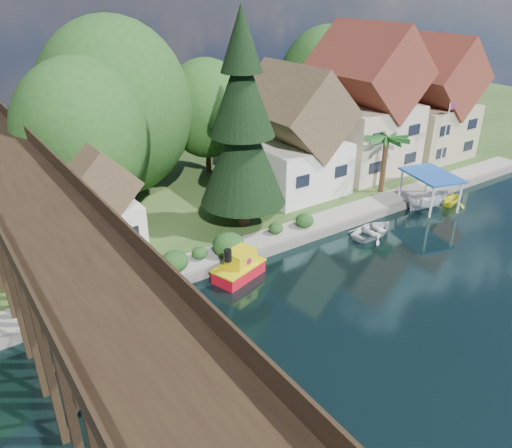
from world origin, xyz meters
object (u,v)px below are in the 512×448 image
at_px(house_right, 428,105).
at_px(boat_white_a, 373,229).
at_px(shed, 96,207).
at_px(flagpole, 446,131).
at_px(boat_canopy, 429,194).
at_px(trestle_bridge, 52,268).
at_px(boat_yellow, 452,198).
at_px(tugboat, 239,267).
at_px(palm_tree, 387,140).
at_px(conifer, 242,128).
at_px(house_center, 364,110).
at_px(house_left, 293,139).

relative_size(house_right, boat_white_a, 3.07).
relative_size(shed, flagpole, 1.12).
distance_m(flagpole, boat_canopy, 8.47).
relative_size(trestle_bridge, flagpole, 6.30).
bearing_deg(flagpole, boat_yellow, -133.91).
bearing_deg(tugboat, boat_yellow, -1.69).
bearing_deg(tugboat, palm_tree, 13.28).
xyz_separation_m(flagpole, tugboat, (-25.84, -4.01, -4.04)).
height_order(boat_canopy, boat_yellow, boat_canopy).
relative_size(tugboat, boat_white_a, 0.96).
height_order(conifer, boat_yellow, conifer).
bearing_deg(conifer, boat_canopy, -19.87).
distance_m(trestle_bridge, house_center, 33.96).
height_order(house_left, house_right, house_right).
distance_m(house_left, house_right, 18.01).
xyz_separation_m(trestle_bridge, house_right, (41.00, 10.83, 0.43)).
bearing_deg(conifer, house_left, 25.58).
height_order(house_left, palm_tree, house_left).
bearing_deg(palm_tree, conifer, 174.22).
bearing_deg(house_center, conifer, -166.02).
relative_size(house_right, conifer, 0.79).
height_order(tugboat, boat_yellow, tugboat).
distance_m(house_center, tugboat, 23.48).
bearing_deg(house_center, flagpole, -47.52).
distance_m(house_center, palm_tree, 6.29).
xyz_separation_m(house_center, conifer, (-16.57, -4.13, 1.69)).
xyz_separation_m(trestle_bridge, conifer, (15.43, 7.20, 2.75)).
distance_m(trestle_bridge, house_right, 42.41).
height_order(flagpole, tugboat, flagpole).
height_order(trestle_bridge, boat_white_a, trestle_bridge).
xyz_separation_m(palm_tree, boat_white_a, (-6.08, -4.90, -4.78)).
relative_size(trestle_bridge, house_center, 3.18).
distance_m(tugboat, boat_yellow, 21.39).
bearing_deg(house_right, boat_canopy, -138.99).
bearing_deg(boat_white_a, house_left, -5.87).
height_order(house_right, palm_tree, house_right).
bearing_deg(tugboat, house_center, 25.30).
relative_size(trestle_bridge, shed, 5.63).
relative_size(trestle_bridge, palm_tree, 8.21).
relative_size(shed, boat_yellow, 2.89).
bearing_deg(boat_white_a, conifer, 44.04).
bearing_deg(house_left, shed, -175.23).
relative_size(house_left, flagpole, 1.57).
bearing_deg(trestle_bridge, conifer, 25.03).
height_order(tugboat, boat_white_a, tugboat).
relative_size(conifer, flagpole, 2.25).
bearing_deg(flagpole, house_right, 54.27).
xyz_separation_m(shed, boat_white_a, (18.17, -8.42, -3.41)).
bearing_deg(boat_canopy, trestle_bridge, -176.74).
xyz_separation_m(house_right, boat_white_a, (-17.83, -9.92, -5.36)).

